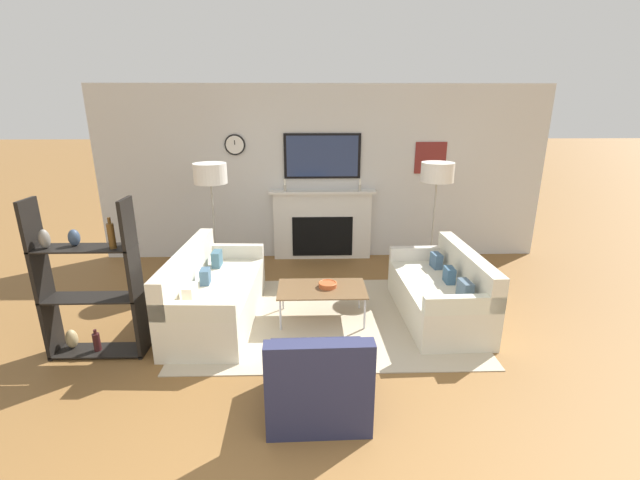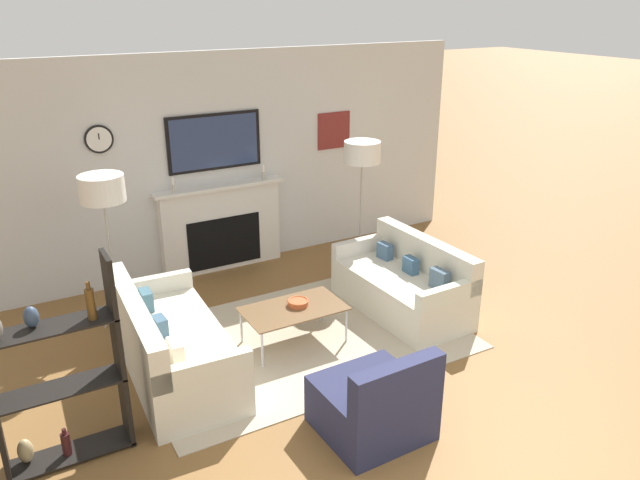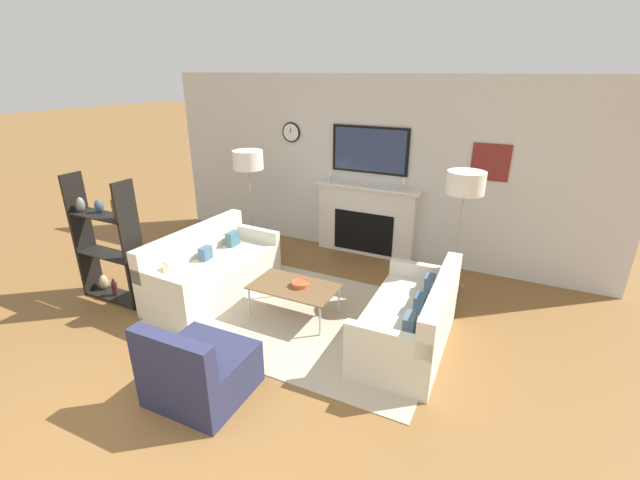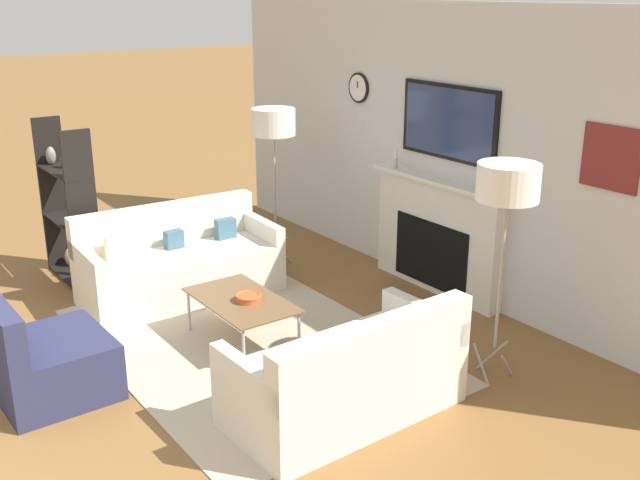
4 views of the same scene
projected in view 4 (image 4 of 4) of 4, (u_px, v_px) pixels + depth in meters
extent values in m
cube|color=silver|center=(451.00, 152.00, 6.98)|extent=(7.02, 0.07, 2.70)
cube|color=silver|center=(437.00, 237.00, 7.18)|extent=(1.55, 0.16, 1.07)
cube|color=black|center=(430.00, 254.00, 7.18)|extent=(0.96, 0.01, 0.64)
cube|color=silver|center=(439.00, 181.00, 6.99)|extent=(1.67, 0.22, 0.04)
cylinder|color=#B2AD9E|center=(396.00, 163.00, 7.40)|extent=(0.04, 0.04, 0.10)
cylinder|color=white|center=(396.00, 154.00, 7.37)|extent=(0.03, 0.03, 0.09)
cylinder|color=#B2AD9E|center=(484.00, 187.00, 6.50)|extent=(0.04, 0.04, 0.10)
cylinder|color=white|center=(485.00, 177.00, 6.47)|extent=(0.03, 0.03, 0.09)
cube|color=black|center=(449.00, 122.00, 6.86)|extent=(1.19, 0.04, 0.69)
cube|color=navy|center=(447.00, 122.00, 6.85)|extent=(1.10, 0.01, 0.62)
cylinder|color=black|center=(359.00, 88.00, 7.83)|extent=(0.31, 0.02, 0.31)
cylinder|color=silver|center=(358.00, 88.00, 7.83)|extent=(0.27, 0.00, 0.27)
cube|color=black|center=(357.00, 85.00, 7.81)|extent=(0.01, 0.00, 0.07)
cube|color=maroon|center=(611.00, 158.00, 5.57)|extent=(0.49, 0.02, 0.49)
cube|color=#B9AB8F|center=(250.00, 345.00, 6.19)|extent=(3.25, 2.21, 0.01)
cube|color=beige|center=(181.00, 274.00, 7.10)|extent=(0.90, 1.87, 0.46)
cube|color=beige|center=(165.00, 223.00, 7.22)|extent=(0.24, 1.84, 0.39)
cube|color=beige|center=(260.00, 227.00, 7.44)|extent=(0.83, 0.14, 0.18)
cube|color=beige|center=(87.00, 260.00, 6.55)|extent=(0.83, 0.14, 0.18)
cube|color=#3E6376|center=(225.00, 229.00, 7.37)|extent=(0.11, 0.20, 0.20)
cube|color=#3E5D76|center=(174.00, 239.00, 7.09)|extent=(0.11, 0.18, 0.17)
cube|color=beige|center=(118.00, 248.00, 6.80)|extent=(0.11, 0.22, 0.22)
cube|color=beige|center=(343.00, 385.00, 5.14)|extent=(0.85, 1.63, 0.44)
cube|color=beige|center=(376.00, 349.00, 4.77)|extent=(0.21, 1.61, 0.37)
cube|color=silver|center=(249.00, 378.00, 4.61)|extent=(0.81, 0.12, 0.18)
cube|color=silver|center=(424.00, 316.00, 5.47)|extent=(0.81, 0.12, 0.18)
cube|color=#4A6072|center=(298.00, 369.00, 4.67)|extent=(0.12, 0.22, 0.21)
cube|color=#395C7A|center=(355.00, 351.00, 4.95)|extent=(0.10, 0.18, 0.18)
cube|color=#43617F|center=(407.00, 332.00, 5.22)|extent=(0.12, 0.20, 0.19)
cube|color=#292C4A|center=(54.00, 367.00, 5.39)|extent=(0.81, 0.79, 0.42)
cube|color=#292C4A|center=(0.00, 329.00, 5.09)|extent=(0.80, 0.16, 0.36)
cube|color=brown|center=(241.00, 300.00, 6.11)|extent=(1.01, 0.59, 0.02)
cylinder|color=#B7B7BC|center=(189.00, 311.00, 6.39)|extent=(0.02, 0.02, 0.38)
cylinder|color=#B7B7BC|center=(244.00, 351.00, 5.67)|extent=(0.02, 0.02, 0.38)
cylinder|color=#B7B7BC|center=(241.00, 297.00, 6.67)|extent=(0.02, 0.02, 0.38)
cylinder|color=#B7B7BC|center=(299.00, 334.00, 5.95)|extent=(0.02, 0.02, 0.38)
cylinder|color=#C1552B|center=(248.00, 298.00, 6.06)|extent=(0.20, 0.20, 0.05)
torus|color=#C6592A|center=(248.00, 296.00, 6.05)|extent=(0.21, 0.21, 0.02)
cylinder|color=#9E998E|center=(284.00, 254.00, 7.94)|extent=(0.09, 0.23, 0.26)
cylinder|color=#9E998E|center=(278.00, 248.00, 8.11)|extent=(0.17, 0.19, 0.26)
cylinder|color=#9E998E|center=(266.00, 253.00, 7.97)|extent=(0.23, 0.07, 0.26)
cylinder|color=#9E998E|center=(275.00, 189.00, 7.79)|extent=(0.02, 0.02, 1.14)
cylinder|color=white|center=(273.00, 122.00, 7.56)|extent=(0.44, 0.44, 0.27)
cylinder|color=#9E998E|center=(507.00, 366.00, 5.59)|extent=(0.09, 0.23, 0.26)
cylinder|color=#9E998E|center=(492.00, 355.00, 5.75)|extent=(0.17, 0.19, 0.26)
cylinder|color=#9E998E|center=(481.00, 365.00, 5.61)|extent=(0.23, 0.07, 0.26)
cylinder|color=#9E998E|center=(500.00, 276.00, 5.43)|extent=(0.02, 0.02, 1.14)
cylinder|color=white|center=(508.00, 182.00, 5.20)|extent=(0.44, 0.44, 0.26)
cube|color=black|center=(54.00, 194.00, 7.69)|extent=(0.04, 0.28, 1.59)
cube|color=black|center=(83.00, 214.00, 7.02)|extent=(0.04, 0.28, 1.59)
cube|color=black|center=(76.00, 276.00, 7.60)|extent=(0.92, 0.28, 0.02)
cube|color=black|center=(70.00, 221.00, 7.41)|extent=(0.92, 0.28, 0.01)
cube|color=black|center=(64.00, 171.00, 7.25)|extent=(0.92, 0.28, 0.02)
cylinder|color=#3D1919|center=(73.00, 266.00, 7.59)|extent=(0.07, 0.07, 0.18)
cylinder|color=#3D1919|center=(72.00, 255.00, 7.55)|extent=(0.03, 0.03, 0.05)
ellipsoid|color=tan|center=(70.00, 257.00, 7.83)|extent=(0.11, 0.11, 0.20)
cylinder|color=brown|center=(69.00, 164.00, 6.97)|extent=(0.06, 0.06, 0.24)
cylinder|color=brown|center=(68.00, 149.00, 6.92)|extent=(0.03, 0.03, 0.06)
ellipsoid|color=#374963|center=(66.00, 160.00, 7.33)|extent=(0.10, 0.10, 0.16)
ellipsoid|color=gray|center=(51.00, 156.00, 7.46)|extent=(0.10, 0.10, 0.18)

